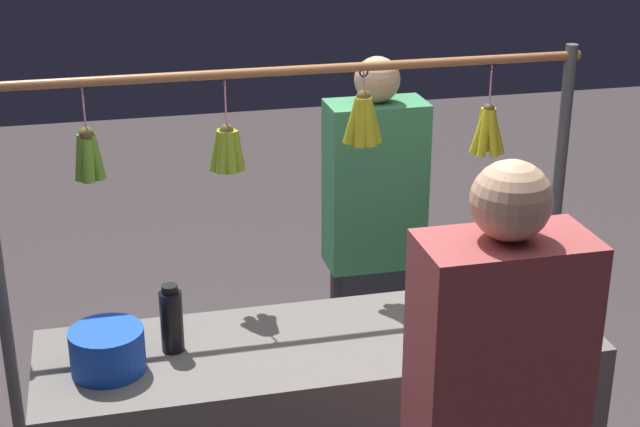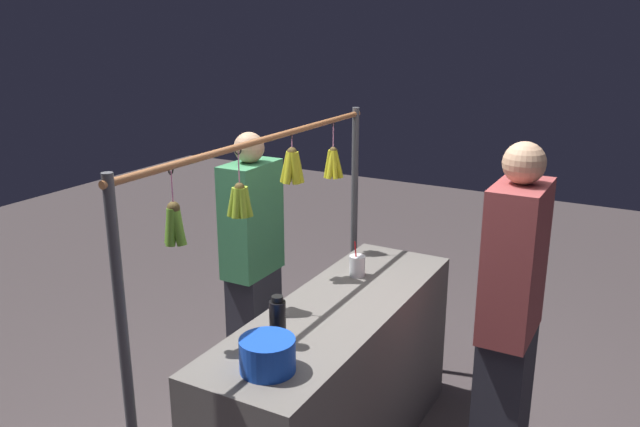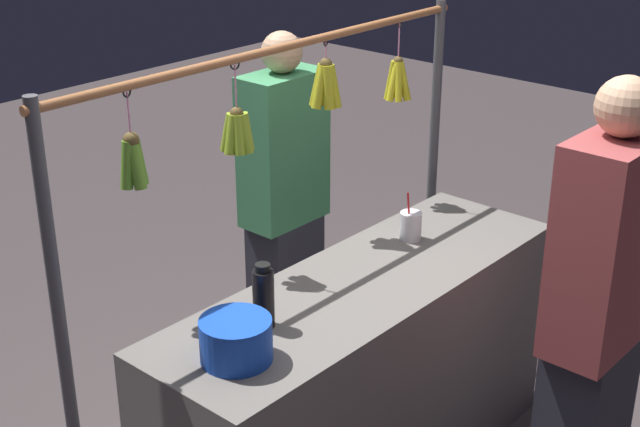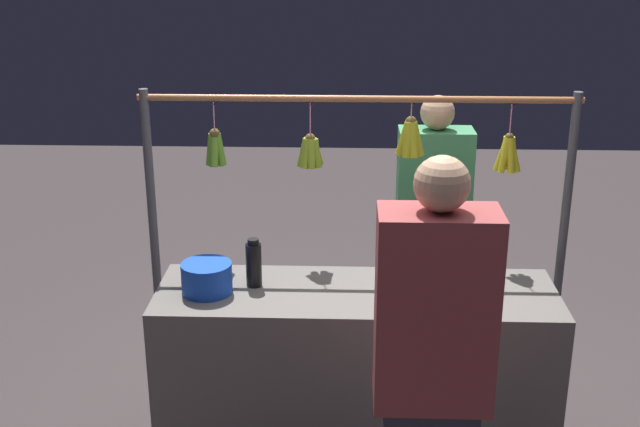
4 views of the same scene
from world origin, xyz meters
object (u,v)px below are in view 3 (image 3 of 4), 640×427
Objects in this scene: drink_cup at (411,226)px; vendor_person at (285,213)px; water_bottle at (263,297)px; blue_bucket at (236,340)px; customer_person at (595,334)px.

vendor_person is at bearing -90.53° from drink_cup.
blue_bucket is at bearing 21.43° from water_bottle.
customer_person is (-0.94, 0.75, -0.11)m from blue_bucket.
water_bottle is at bearing 2.65° from drink_cup.
blue_bucket is 1.10m from drink_cup.
blue_bucket is (0.21, 0.08, -0.04)m from water_bottle.
water_bottle is 0.89m from drink_cup.
drink_cup is 0.12× the size of customer_person.
water_bottle is 1.12× the size of drink_cup.
drink_cup reaches higher than blue_bucket.
drink_cup is at bearing -99.44° from customer_person.
customer_person reaches higher than vendor_person.
blue_bucket is at bearing 37.18° from vendor_person.
vendor_person is at bearing -142.82° from blue_bucket.
vendor_person is 0.94× the size of customer_person.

